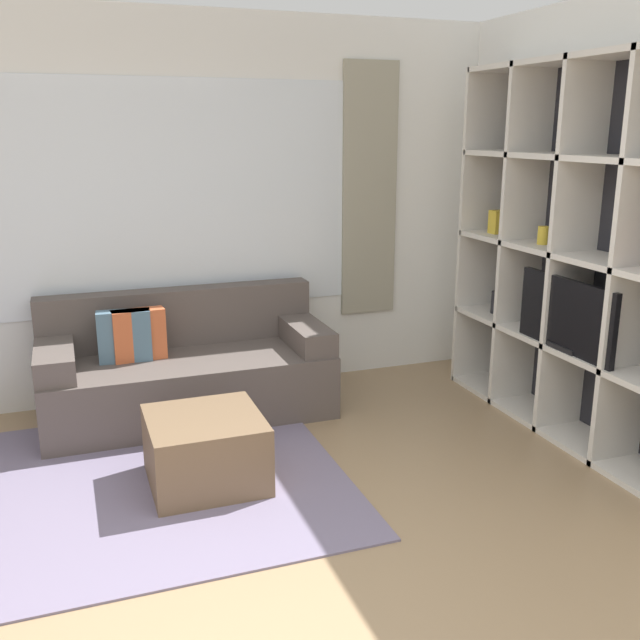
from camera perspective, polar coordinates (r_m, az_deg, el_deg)
name	(u,v)px	position (r m, az deg, el deg)	size (l,w,h in m)	color
wall_back	(173,210)	(5.19, -11.67, 8.61)	(5.99, 0.11, 2.70)	white
wall_right	(605,222)	(4.81, 21.84, 7.27)	(0.07, 4.23, 2.70)	white
area_rug	(81,493)	(4.17, -18.57, -13.01)	(2.85, 2.00, 0.01)	slate
shelving_unit	(578,256)	(4.71, 19.92, 4.87)	(0.37, 2.14, 2.33)	#232328
couch_main	(185,371)	(4.97, -10.75, -4.02)	(1.91, 0.82, 0.83)	#564C47
ottoman	(206,450)	(4.04, -9.14, -10.25)	(0.62, 0.62, 0.39)	brown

